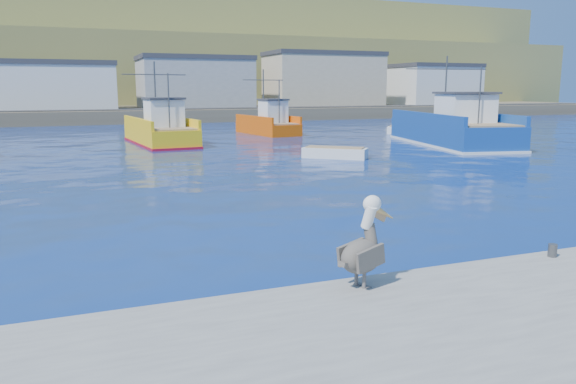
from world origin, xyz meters
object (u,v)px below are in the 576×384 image
object	(u,v)px
skiff_mid	(335,154)
skiff_far	(398,130)
trawler_blue	(453,129)
pelican	(364,248)
trawler_yellow_b	(161,131)
boat_orange	(269,123)

from	to	relation	value
skiff_mid	skiff_far	world-z (taller)	skiff_far
trawler_blue	skiff_far	size ratio (longest dim) A/B	3.39
trawler_blue	pelican	size ratio (longest dim) A/B	8.13
trawler_yellow_b	skiff_mid	size ratio (longest dim) A/B	2.75
skiff_far	pelican	xyz separation A→B (m)	(-24.87, -37.90, 0.96)
boat_orange	skiff_far	distance (m)	12.70
skiff_mid	trawler_yellow_b	bearing A→B (deg)	123.86
trawler_yellow_b	boat_orange	distance (m)	12.52
trawler_yellow_b	trawler_blue	world-z (taller)	trawler_blue
trawler_blue	pelican	xyz separation A→B (m)	(-22.38, -26.32, 0.08)
trawler_yellow_b	trawler_blue	bearing A→B (deg)	-22.79
trawler_yellow_b	boat_orange	bearing A→B (deg)	28.45
skiff_far	pelican	size ratio (longest dim) A/B	2.40
skiff_far	pelican	world-z (taller)	pelican
trawler_yellow_b	boat_orange	size ratio (longest dim) A/B	1.28
boat_orange	skiff_mid	size ratio (longest dim) A/B	2.14
trawler_blue	skiff_mid	world-z (taller)	trawler_blue
skiff_mid	pelican	world-z (taller)	pelican
boat_orange	skiff_far	xyz separation A→B (m)	(12.29, -3.13, -0.72)
boat_orange	skiff_mid	world-z (taller)	boat_orange
skiff_mid	skiff_far	bearing A→B (deg)	47.20
skiff_far	skiff_mid	bearing A→B (deg)	-132.80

